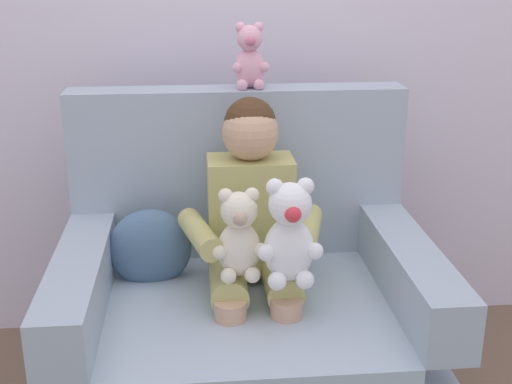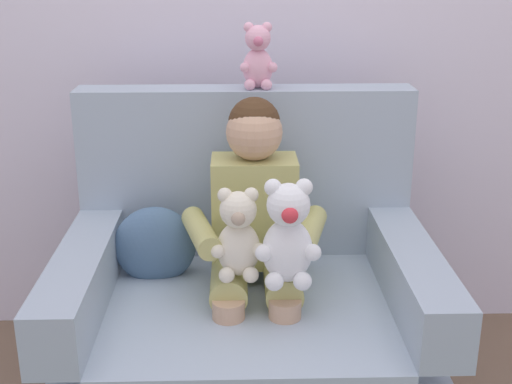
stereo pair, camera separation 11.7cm
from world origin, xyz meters
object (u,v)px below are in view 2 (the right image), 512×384
Objects in this scene: plush_pink_on_backrest at (258,58)px; seated_child at (255,223)px; plush_cream at (238,236)px; throw_pillow at (155,246)px; plush_white at (288,236)px; armchair at (248,325)px.

seated_child is at bearing -83.00° from plush_pink_on_backrest.
plush_cream is 1.02× the size of throw_pillow.
throw_pillow is at bearing -139.11° from plush_pink_on_backrest.
plush_pink_on_backrest is (0.02, 0.29, 0.45)m from seated_child.
plush_cream is 0.38m from throw_pillow.
plush_pink_on_backrest reaches higher than plush_cream.
plush_pink_on_backrest is at bearing 30.47° from throw_pillow.
plush_white is 1.15× the size of plush_cream.
armchair is at bearing 75.28° from plush_cream.
plush_cream is at bearing -42.52° from throw_pillow.
armchair is at bearing -87.25° from plush_pink_on_backrest.
plush_pink_on_backrest is at bearing 99.01° from plush_white.
armchair is 3.62× the size of plush_white.
seated_child is 3.17× the size of throw_pillow.
plush_white is (0.08, -0.19, 0.04)m from seated_child.
armchair reaches higher than plush_white.
seated_child reaches higher than throw_pillow.
plush_white is (0.11, -0.18, 0.38)m from armchair.
plush_white is 0.64m from plush_pink_on_backrest.
seated_child is 0.16m from plush_cream.
throw_pillow is (-0.32, 0.10, -0.11)m from seated_child.
seated_child is 0.35m from throw_pillow.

